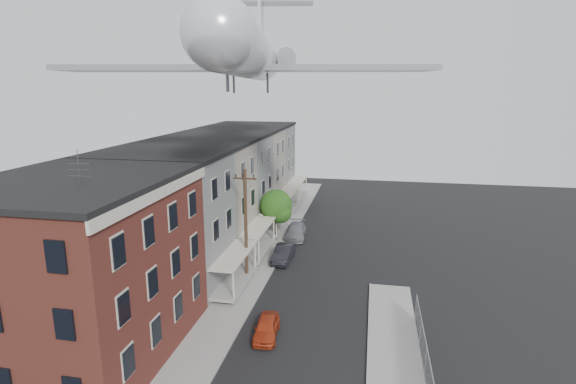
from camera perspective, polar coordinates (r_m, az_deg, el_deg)
name	(u,v)px	position (r m, az deg, el deg)	size (l,w,h in m)	color
sidewalk_left	(266,253)	(41.80, -2.81, -7.80)	(3.00, 62.00, 0.12)	gray
curb_left	(281,254)	(41.49, -0.85, -7.93)	(0.15, 62.00, 0.14)	gray
corner_building	(81,268)	(28.00, -24.79, -8.70)	(10.31, 12.30, 12.15)	#3C1C13
row_house_a	(160,220)	(35.65, -15.96, -3.44)	(11.98, 7.00, 10.30)	#5E5E5C
row_house_b	(195,198)	(41.78, -11.70, -0.78)	(11.98, 7.00, 10.30)	#736A5B
row_house_c	(221,183)	(48.15, -8.55, 1.19)	(11.98, 7.00, 10.30)	#5E5E5C
row_house_d	(240,171)	(54.67, -6.14, 2.70)	(11.98, 7.00, 10.30)	#736A5B
row_house_e	(255,162)	(61.30, -4.25, 3.88)	(11.98, 7.00, 10.30)	#5E5E5C
utility_pole	(246,225)	(34.83, -5.38, -4.15)	(1.80, 0.26, 9.00)	black
street_tree	(277,207)	(44.34, -1.39, -1.94)	(3.22, 3.20, 5.20)	black
car_near	(267,328)	(28.86, -2.74, -16.83)	(1.40, 3.47, 1.18)	#B33517
car_mid	(283,253)	(40.01, -0.59, -7.80)	(1.46, 4.18, 1.38)	black
car_far	(296,231)	(45.92, 0.99, -5.00)	(1.93, 4.74, 1.37)	gray
airplane	(250,54)	(35.21, -4.90, 17.06)	(26.41, 30.16, 8.67)	silver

